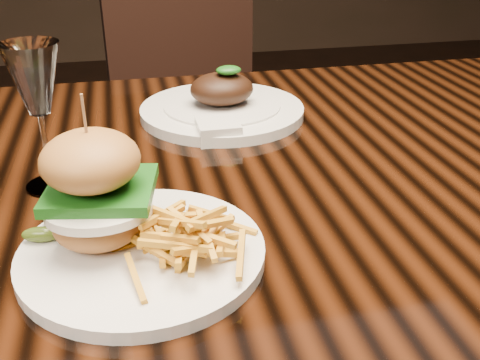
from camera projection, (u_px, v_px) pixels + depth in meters
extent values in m
cube|color=black|center=(214.00, 175.00, 0.83)|extent=(1.60, 0.90, 0.04)
cube|color=black|center=(468.00, 211.00, 1.48)|extent=(0.06, 0.06, 0.71)
cylinder|color=silver|center=(142.00, 253.00, 0.60)|extent=(0.26, 0.26, 0.01)
ellipsoid|color=olive|center=(99.00, 223.00, 0.60)|extent=(0.10, 0.10, 0.04)
ellipsoid|color=silver|center=(99.00, 210.00, 0.58)|extent=(0.11, 0.09, 0.01)
ellipsoid|color=orange|center=(114.00, 212.00, 0.56)|extent=(0.02, 0.02, 0.01)
cube|color=#1A5F17|center=(94.00, 192.00, 0.59)|extent=(0.13, 0.12, 0.01)
ellipsoid|color=brown|center=(90.00, 160.00, 0.57)|extent=(0.10, 0.10, 0.06)
cylinder|color=olive|center=(86.00, 132.00, 0.56)|extent=(0.00, 0.00, 0.08)
ellipsoid|color=#283A0F|center=(41.00, 234.00, 0.61)|extent=(0.04, 0.02, 0.02)
ellipsoid|color=#283A0F|center=(58.00, 220.00, 0.63)|extent=(0.05, 0.04, 0.02)
cube|color=silver|center=(218.00, 131.00, 0.90)|extent=(0.08, 0.08, 0.03)
cylinder|color=white|center=(53.00, 185.00, 0.76)|extent=(0.07, 0.07, 0.00)
cylinder|color=white|center=(46.00, 150.00, 0.73)|extent=(0.01, 0.01, 0.10)
cone|color=white|center=(34.00, 79.00, 0.69)|extent=(0.07, 0.07, 0.09)
cylinder|color=silver|center=(222.00, 111.00, 0.99)|extent=(0.29, 0.29, 0.02)
cylinder|color=silver|center=(222.00, 110.00, 0.99)|extent=(0.21, 0.21, 0.02)
ellipsoid|color=black|center=(222.00, 89.00, 0.98)|extent=(0.11, 0.09, 0.06)
ellipsoid|color=#1A5F17|center=(229.00, 70.00, 0.95)|extent=(0.04, 0.03, 0.02)
cube|color=black|center=(202.00, 139.00, 1.67)|extent=(0.52, 0.52, 0.06)
cube|color=black|center=(180.00, 40.00, 1.74)|extent=(0.46, 0.11, 0.50)
cylinder|color=black|center=(158.00, 248.00, 1.56)|extent=(0.04, 0.04, 0.45)
cylinder|color=black|center=(283.00, 223.00, 1.68)|extent=(0.04, 0.04, 0.45)
cylinder|color=black|center=(134.00, 188.00, 1.88)|extent=(0.04, 0.04, 0.45)
cylinder|color=black|center=(240.00, 171.00, 1.99)|extent=(0.04, 0.04, 0.45)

